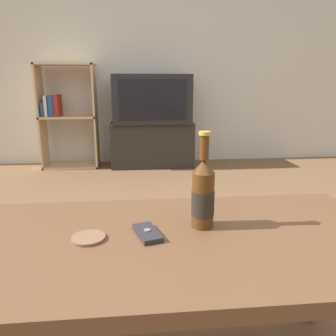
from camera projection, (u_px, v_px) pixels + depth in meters
back_wall at (140, 46)px, 3.60m from camera, size 8.00×0.05×2.60m
coffee_table at (164, 262)px, 0.90m from camera, size 1.28×0.60×0.49m
tv_stand at (152, 144)px, 3.62m from camera, size 0.89×0.37×0.48m
television at (152, 99)px, 3.50m from camera, size 0.82×0.46×0.51m
bookshelf at (65, 114)px, 3.49m from camera, size 0.59×0.30×1.10m
beer_bottle at (203, 194)px, 0.93m from camera, size 0.07×0.07×0.28m
cell_phone at (147, 233)px, 0.89m from camera, size 0.08×0.13×0.02m
coaster at (88, 238)px, 0.87m from camera, size 0.09×0.09×0.01m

